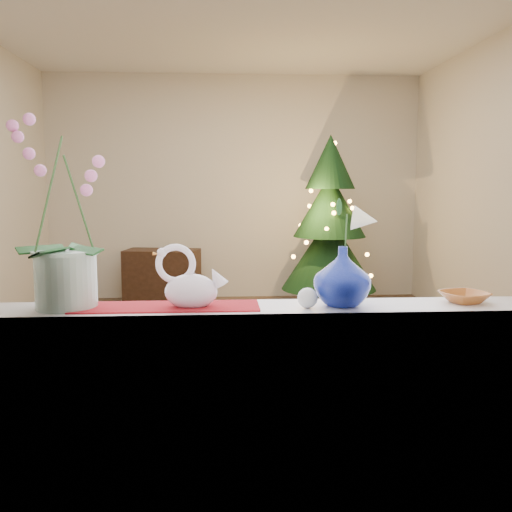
{
  "coord_description": "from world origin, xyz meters",
  "views": [
    {
      "loc": [
        -0.17,
        -4.5,
        1.38
      ],
      "look_at": [
        0.02,
        -1.4,
        0.99
      ],
      "focal_mm": 40.0,
      "sensor_mm": 36.0,
      "label": 1
    }
  ],
  "objects_px": {
    "amber_dish": "(464,298)",
    "side_table": "(162,276)",
    "paperweight": "(308,298)",
    "swan": "(191,278)",
    "xmas_tree": "(329,223)",
    "orchid_pot": "(63,212)",
    "blue_vase": "(342,272)"
  },
  "relations": [
    {
      "from": "orchid_pot",
      "to": "xmas_tree",
      "type": "distance_m",
      "value": 4.49
    },
    {
      "from": "orchid_pot",
      "to": "swan",
      "type": "relative_size",
      "value": 2.67
    },
    {
      "from": "orchid_pot",
      "to": "side_table",
      "type": "distance_m",
      "value": 4.61
    },
    {
      "from": "blue_vase",
      "to": "orchid_pot",
      "type": "bearing_deg",
      "value": 178.86
    },
    {
      "from": "xmas_tree",
      "to": "paperweight",
      "type": "bearing_deg",
      "value": -101.95
    },
    {
      "from": "xmas_tree",
      "to": "swan",
      "type": "bearing_deg",
      "value": -107.68
    },
    {
      "from": "amber_dish",
      "to": "xmas_tree",
      "type": "bearing_deg",
      "value": 86.51
    },
    {
      "from": "orchid_pot",
      "to": "swan",
      "type": "xyz_separation_m",
      "value": [
        0.47,
        -0.03,
        -0.24
      ]
    },
    {
      "from": "paperweight",
      "to": "amber_dish",
      "type": "height_order",
      "value": "paperweight"
    },
    {
      "from": "orchid_pot",
      "to": "side_table",
      "type": "height_order",
      "value": "orchid_pot"
    },
    {
      "from": "swan",
      "to": "blue_vase",
      "type": "xyz_separation_m",
      "value": [
        0.58,
        0.01,
        0.02
      ]
    },
    {
      "from": "blue_vase",
      "to": "amber_dish",
      "type": "bearing_deg",
      "value": 2.45
    },
    {
      "from": "blue_vase",
      "to": "amber_dish",
      "type": "height_order",
      "value": "blue_vase"
    },
    {
      "from": "paperweight",
      "to": "xmas_tree",
      "type": "distance_m",
      "value": 4.26
    },
    {
      "from": "xmas_tree",
      "to": "side_table",
      "type": "relative_size",
      "value": 2.29
    },
    {
      "from": "orchid_pot",
      "to": "blue_vase",
      "type": "xyz_separation_m",
      "value": [
        1.04,
        -0.02,
        -0.23
      ]
    },
    {
      "from": "blue_vase",
      "to": "side_table",
      "type": "bearing_deg",
      "value": 104.26
    },
    {
      "from": "swan",
      "to": "orchid_pot",
      "type": "bearing_deg",
      "value": -162.44
    },
    {
      "from": "swan",
      "to": "side_table",
      "type": "xyz_separation_m",
      "value": [
        -0.58,
        4.54,
        -0.72
      ]
    },
    {
      "from": "amber_dish",
      "to": "side_table",
      "type": "distance_m",
      "value": 4.84
    },
    {
      "from": "swan",
      "to": "side_table",
      "type": "bearing_deg",
      "value": 118.28
    },
    {
      "from": "blue_vase",
      "to": "swan",
      "type": "bearing_deg",
      "value": -179.23
    },
    {
      "from": "orchid_pot",
      "to": "xmas_tree",
      "type": "bearing_deg",
      "value": 66.5
    },
    {
      "from": "paperweight",
      "to": "xmas_tree",
      "type": "height_order",
      "value": "xmas_tree"
    },
    {
      "from": "paperweight",
      "to": "side_table",
      "type": "xyz_separation_m",
      "value": [
        -1.01,
        4.57,
        -0.64
      ]
    },
    {
      "from": "orchid_pot",
      "to": "amber_dish",
      "type": "relative_size",
      "value": 4.76
    },
    {
      "from": "orchid_pot",
      "to": "blue_vase",
      "type": "height_order",
      "value": "orchid_pot"
    },
    {
      "from": "amber_dish",
      "to": "side_table",
      "type": "bearing_deg",
      "value": 110.02
    },
    {
      "from": "orchid_pot",
      "to": "blue_vase",
      "type": "relative_size",
      "value": 2.74
    },
    {
      "from": "side_table",
      "to": "paperweight",
      "type": "bearing_deg",
      "value": -67.32
    },
    {
      "from": "swan",
      "to": "blue_vase",
      "type": "distance_m",
      "value": 0.58
    },
    {
      "from": "xmas_tree",
      "to": "side_table",
      "type": "height_order",
      "value": "xmas_tree"
    }
  ]
}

